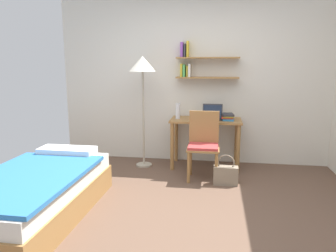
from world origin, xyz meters
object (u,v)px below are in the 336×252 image
object	(u,v)px
bed	(36,194)
standing_lamp	(143,70)
book_stack	(228,117)
handbag	(226,175)
desk	(206,128)
laptop	(212,115)
desk_chair	(203,142)
water_bottle	(178,111)

from	to	relation	value
bed	standing_lamp	size ratio (longest dim) A/B	1.13
book_stack	handbag	world-z (taller)	book_stack
desk	laptop	xyz separation A→B (m)	(0.09, 0.04, 0.20)
desk	book_stack	bearing A→B (deg)	-9.44
desk_chair	standing_lamp	xyz separation A→B (m)	(-0.93, 0.39, 0.96)
laptop	water_bottle	distance (m)	0.52
desk_chair	handbag	size ratio (longest dim) A/B	2.28
book_stack	desk	bearing A→B (deg)	170.56
book_stack	handbag	xyz separation A→B (m)	(-0.02, -0.65, -0.66)
desk_chair	water_bottle	size ratio (longest dim) A/B	3.92
book_stack	laptop	bearing A→B (deg)	158.27
desk_chair	handbag	world-z (taller)	desk_chair
desk_chair	water_bottle	xyz separation A→B (m)	(-0.41, 0.47, 0.35)
desk	standing_lamp	world-z (taller)	standing_lamp
desk	book_stack	distance (m)	0.38
water_bottle	book_stack	distance (m)	0.74
bed	water_bottle	size ratio (longest dim) A/B	8.02
desk	handbag	bearing A→B (deg)	-66.99
desk	desk_chair	size ratio (longest dim) A/B	1.14
desk_chair	water_bottle	bearing A→B (deg)	131.47
bed	desk_chair	world-z (taller)	desk_chair
desk_chair	laptop	xyz separation A→B (m)	(0.10, 0.53, 0.29)
standing_lamp	water_bottle	size ratio (longest dim) A/B	7.12
bed	standing_lamp	xyz separation A→B (m)	(0.70, 1.80, 1.22)
desk	desk_chair	distance (m)	0.50
bed	water_bottle	distance (m)	2.32
bed	handbag	world-z (taller)	bed
standing_lamp	book_stack	world-z (taller)	standing_lamp
desk	handbag	size ratio (longest dim) A/B	2.60
standing_lamp	handbag	bearing A→B (deg)	-26.01
handbag	standing_lamp	bearing A→B (deg)	153.99
desk	desk_chair	world-z (taller)	desk_chair
standing_lamp	laptop	world-z (taller)	standing_lamp
desk_chair	laptop	bearing A→B (deg)	79.17
standing_lamp	laptop	size ratio (longest dim) A/B	5.53
desk	book_stack	world-z (taller)	book_stack
desk	book_stack	xyz separation A→B (m)	(0.32, -0.05, 0.19)
laptop	book_stack	distance (m)	0.24
desk_chair	water_bottle	distance (m)	0.72
desk_chair	handbag	bearing A→B (deg)	-34.56
desk	standing_lamp	distance (m)	1.28
bed	water_bottle	bearing A→B (deg)	57.02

